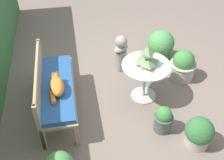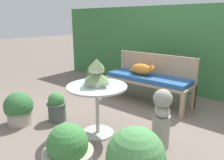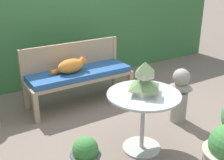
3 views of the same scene
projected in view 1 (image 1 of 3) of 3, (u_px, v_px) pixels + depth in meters
The scene contains 11 objects.
ground at pixel (121, 90), 4.72m from camera, with size 30.00×30.00×0.00m, color #75665B.
garden_bench at pixel (57, 89), 4.13m from camera, with size 1.49×0.51×0.49m.
bench_backrest at pixel (39, 81), 3.98m from camera, with size 1.49×0.06×0.84m.
cat at pixel (57, 86), 3.93m from camera, with size 0.51×0.23×0.22m.
patio_table at pixel (146, 72), 4.28m from camera, with size 0.74×0.74×0.64m.
pagoda_birdhouse at pixel (147, 57), 4.10m from camera, with size 0.28×0.28×0.33m.
garden_bust at pixel (121, 53), 4.91m from camera, with size 0.31×0.34×0.69m.
potted_plant_path_edge at pixel (199, 133), 3.77m from camera, with size 0.39×0.39×0.46m.
potted_plant_bench_right at pixel (163, 119), 3.96m from camera, with size 0.28×0.28×0.43m.
potted_plant_table_near at pixel (161, 46), 5.18m from camera, with size 0.49×0.49×0.60m.
potted_plant_hedge_corner at pixel (183, 65), 4.82m from camera, with size 0.46×0.46×0.54m.
Camera 1 is at (-3.36, 0.71, 3.24)m, focal length 45.00 mm.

